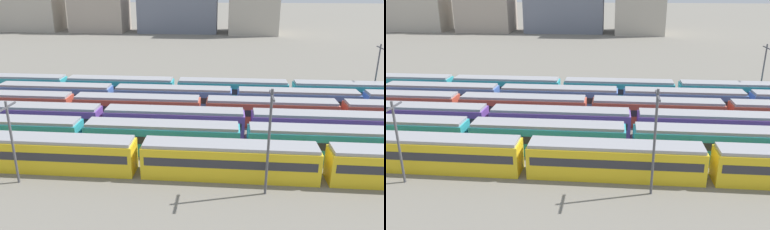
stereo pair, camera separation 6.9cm
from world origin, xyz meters
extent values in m
plane|color=slate|center=(0.00, 13.00, 0.00)|extent=(600.00, 600.00, 0.00)
cube|color=yellow|center=(10.01, 0.00, 1.70)|extent=(18.00, 3.00, 3.40)
cube|color=#2D2D33|center=(10.01, 0.00, 2.11)|extent=(17.20, 3.06, 0.90)
cube|color=#939399|center=(10.01, 0.00, 3.57)|extent=(17.60, 2.70, 0.35)
cube|color=yellow|center=(28.91, 0.00, 1.70)|extent=(18.00, 3.00, 3.40)
cube|color=#2D2D33|center=(28.91, 0.00, 2.11)|extent=(17.20, 3.06, 0.90)
cube|color=#939399|center=(28.91, 0.00, 3.57)|extent=(17.60, 2.70, 0.35)
cube|color=teal|center=(2.19, 5.20, 1.70)|extent=(18.00, 3.00, 3.40)
cube|color=#2D2D33|center=(2.19, 5.20, 2.11)|extent=(17.20, 3.06, 0.90)
cube|color=#939399|center=(2.19, 5.20, 3.57)|extent=(17.60, 2.70, 0.35)
cube|color=teal|center=(21.09, 5.20, 1.70)|extent=(18.00, 3.00, 3.40)
cube|color=#2D2D33|center=(21.09, 5.20, 2.11)|extent=(17.20, 3.06, 0.90)
cube|color=#939399|center=(21.09, 5.20, 3.57)|extent=(17.60, 2.70, 0.35)
cube|color=teal|center=(39.99, 5.20, 1.70)|extent=(18.00, 3.00, 3.40)
cube|color=#2D2D33|center=(39.99, 5.20, 2.11)|extent=(17.20, 3.06, 0.90)
cube|color=#939399|center=(39.99, 5.20, 3.57)|extent=(17.60, 2.70, 0.35)
cube|color=#6B429E|center=(2.94, 10.40, 1.70)|extent=(18.00, 3.00, 3.40)
cube|color=#2D2D33|center=(2.94, 10.40, 2.11)|extent=(17.20, 3.06, 0.90)
cube|color=#939399|center=(2.94, 10.40, 3.57)|extent=(17.60, 2.70, 0.35)
cube|color=#6B429E|center=(21.84, 10.40, 1.70)|extent=(18.00, 3.00, 3.40)
cube|color=#2D2D33|center=(21.84, 10.40, 2.11)|extent=(17.20, 3.06, 0.90)
cube|color=#939399|center=(21.84, 10.40, 3.57)|extent=(17.60, 2.70, 0.35)
cube|color=#6B429E|center=(40.74, 10.40, 1.70)|extent=(18.00, 3.00, 3.40)
cube|color=#2D2D33|center=(40.74, 10.40, 2.11)|extent=(17.20, 3.06, 0.90)
cube|color=#939399|center=(40.74, 10.40, 3.57)|extent=(17.60, 2.70, 0.35)
cube|color=#BC4C38|center=(-3.08, 15.60, 1.70)|extent=(18.00, 3.00, 3.40)
cube|color=#2D2D33|center=(-3.08, 15.60, 2.11)|extent=(17.20, 3.06, 0.90)
cube|color=#939399|center=(-3.08, 15.60, 3.57)|extent=(17.60, 2.70, 0.35)
cube|color=#BC4C38|center=(15.82, 15.60, 1.70)|extent=(18.00, 3.00, 3.40)
cube|color=#2D2D33|center=(15.82, 15.60, 2.11)|extent=(17.20, 3.06, 0.90)
cube|color=#939399|center=(15.82, 15.60, 3.57)|extent=(17.60, 2.70, 0.35)
cube|color=#BC4C38|center=(34.72, 15.60, 1.70)|extent=(18.00, 3.00, 3.40)
cube|color=#2D2D33|center=(34.72, 15.60, 2.11)|extent=(17.20, 3.06, 0.90)
cube|color=#939399|center=(34.72, 15.60, 3.57)|extent=(17.60, 2.70, 0.35)
cube|color=#4C70BC|center=(1.40, 20.80, 1.70)|extent=(18.00, 3.00, 3.40)
cube|color=#2D2D33|center=(1.40, 20.80, 2.11)|extent=(17.20, 3.06, 0.90)
cube|color=#939399|center=(1.40, 20.80, 3.57)|extent=(17.60, 2.70, 0.35)
cube|color=#4C70BC|center=(20.30, 20.80, 1.70)|extent=(18.00, 3.00, 3.40)
cube|color=#2D2D33|center=(20.30, 20.80, 2.11)|extent=(17.20, 3.06, 0.90)
cube|color=#939399|center=(20.30, 20.80, 3.57)|extent=(17.60, 2.70, 0.35)
cube|color=#4C70BC|center=(39.20, 20.80, 1.70)|extent=(18.00, 3.00, 3.40)
cube|color=#2D2D33|center=(39.20, 20.80, 2.11)|extent=(17.20, 3.06, 0.90)
cube|color=#939399|center=(39.20, 20.80, 3.57)|extent=(17.60, 2.70, 0.35)
cube|color=teal|center=(-8.32, 26.00, 1.70)|extent=(18.00, 3.00, 3.40)
cube|color=#2D2D33|center=(-8.32, 26.00, 2.11)|extent=(17.20, 3.06, 0.90)
cube|color=#939399|center=(-8.32, 26.00, 3.57)|extent=(17.60, 2.70, 0.35)
cube|color=teal|center=(10.58, 26.00, 1.70)|extent=(18.00, 3.00, 3.40)
cube|color=#2D2D33|center=(10.58, 26.00, 2.11)|extent=(17.20, 3.06, 0.90)
cube|color=#939399|center=(10.58, 26.00, 3.57)|extent=(17.60, 2.70, 0.35)
cube|color=teal|center=(29.48, 26.00, 1.70)|extent=(18.00, 3.00, 3.40)
cube|color=#2D2D33|center=(29.48, 26.00, 2.11)|extent=(17.20, 3.06, 0.90)
cube|color=#939399|center=(29.48, 26.00, 3.57)|extent=(17.60, 2.70, 0.35)
cube|color=teal|center=(48.38, 26.00, 1.70)|extent=(18.00, 3.00, 3.40)
cube|color=#2D2D33|center=(48.38, 26.00, 2.11)|extent=(17.20, 3.06, 0.90)
cube|color=#939399|center=(48.38, 26.00, 3.57)|extent=(17.60, 2.70, 0.35)
cylinder|color=#4C4C51|center=(7.73, -3.11, 4.30)|extent=(0.24, 0.24, 8.61)
cube|color=#47474C|center=(7.73, -3.11, 8.01)|extent=(0.16, 3.20, 0.16)
cylinder|color=#4C4C51|center=(53.35, 29.22, 4.74)|extent=(0.24, 0.24, 9.48)
cube|color=#47474C|center=(53.35, 29.22, 8.88)|extent=(0.16, 3.20, 0.16)
cylinder|color=#4C4C51|center=(32.37, -3.12, 5.21)|extent=(0.24, 0.24, 10.42)
cube|color=#47474C|center=(32.37, -3.12, 9.82)|extent=(0.16, 3.20, 0.16)
cube|color=#A89989|center=(-21.22, 114.60, 10.18)|extent=(20.82, 14.95, 20.36)
cube|color=slate|center=(9.59, 114.60, 10.22)|extent=(29.69, 13.38, 20.44)
camera|label=1|loc=(28.25, -35.68, 19.42)|focal=35.83mm
camera|label=2|loc=(28.31, -35.67, 19.42)|focal=35.83mm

